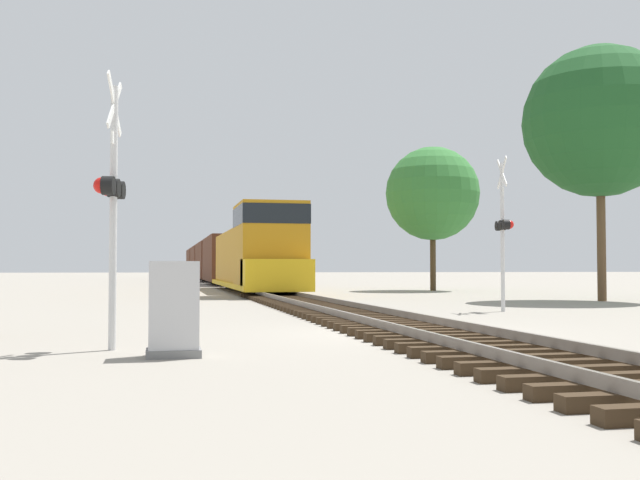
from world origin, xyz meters
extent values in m
plane|color=gray|center=(0.00, 0.00, 0.00)|extent=(400.00, 400.00, 0.00)
cube|color=#382819|center=(0.00, -6.90, 0.08)|extent=(2.60, 0.22, 0.16)
cube|color=#382819|center=(0.00, -6.30, 0.08)|extent=(2.60, 0.22, 0.16)
cube|color=#382819|center=(0.00, -5.70, 0.08)|extent=(2.60, 0.22, 0.16)
cube|color=#382819|center=(0.00, -5.10, 0.08)|extent=(2.60, 0.22, 0.16)
cube|color=#382819|center=(0.00, -4.50, 0.08)|extent=(2.60, 0.22, 0.16)
cube|color=#382819|center=(0.00, -3.90, 0.08)|extent=(2.60, 0.22, 0.16)
cube|color=#382819|center=(0.00, -3.30, 0.08)|extent=(2.60, 0.22, 0.16)
cube|color=#382819|center=(0.00, -2.70, 0.08)|extent=(2.60, 0.22, 0.16)
cube|color=#382819|center=(0.00, -2.10, 0.08)|extent=(2.60, 0.22, 0.16)
cube|color=#382819|center=(0.00, -1.50, 0.08)|extent=(2.60, 0.22, 0.16)
cube|color=#382819|center=(0.00, -0.90, 0.08)|extent=(2.60, 0.22, 0.16)
cube|color=#382819|center=(0.00, -0.30, 0.08)|extent=(2.60, 0.22, 0.16)
cube|color=#382819|center=(0.00, 0.30, 0.08)|extent=(2.60, 0.22, 0.16)
cube|color=#382819|center=(0.00, 0.90, 0.08)|extent=(2.60, 0.22, 0.16)
cube|color=#382819|center=(0.00, 1.50, 0.08)|extent=(2.60, 0.22, 0.16)
cube|color=#382819|center=(0.00, 2.10, 0.08)|extent=(2.60, 0.22, 0.16)
cube|color=#382819|center=(0.00, 2.70, 0.08)|extent=(2.60, 0.22, 0.16)
cube|color=#382819|center=(0.00, 3.30, 0.08)|extent=(2.60, 0.22, 0.16)
cube|color=#382819|center=(0.00, 3.90, 0.08)|extent=(2.60, 0.22, 0.16)
cube|color=#382819|center=(0.00, 4.50, 0.08)|extent=(2.60, 0.22, 0.16)
cube|color=#382819|center=(0.00, 5.10, 0.08)|extent=(2.60, 0.22, 0.16)
cube|color=#382819|center=(0.00, 5.70, 0.08)|extent=(2.60, 0.22, 0.16)
cube|color=#382819|center=(0.00, 6.30, 0.08)|extent=(2.60, 0.22, 0.16)
cube|color=#382819|center=(0.00, 6.90, 0.08)|extent=(2.60, 0.22, 0.16)
cube|color=#382819|center=(0.00, 7.50, 0.08)|extent=(2.60, 0.22, 0.16)
cube|color=#382819|center=(0.00, 8.10, 0.08)|extent=(2.60, 0.22, 0.16)
cube|color=#382819|center=(0.00, 8.70, 0.08)|extent=(2.60, 0.22, 0.16)
cube|color=#382819|center=(0.00, 9.30, 0.08)|extent=(2.60, 0.22, 0.16)
cube|color=#382819|center=(0.00, 9.90, 0.08)|extent=(2.60, 0.22, 0.16)
cube|color=#382819|center=(0.00, 10.50, 0.08)|extent=(2.60, 0.22, 0.16)
cube|color=#382819|center=(0.00, 11.10, 0.08)|extent=(2.60, 0.22, 0.16)
cube|color=#382819|center=(0.00, 11.70, 0.08)|extent=(2.60, 0.22, 0.16)
cube|color=#382819|center=(0.00, 12.30, 0.08)|extent=(2.60, 0.22, 0.16)
cube|color=#382819|center=(0.00, 12.90, 0.08)|extent=(2.60, 0.22, 0.16)
cube|color=#382819|center=(0.00, 13.50, 0.08)|extent=(2.60, 0.22, 0.16)
cube|color=#382819|center=(0.00, 14.10, 0.08)|extent=(2.60, 0.22, 0.16)
cube|color=#382819|center=(0.00, 14.70, 0.08)|extent=(2.60, 0.22, 0.16)
cube|color=#382819|center=(0.00, 15.30, 0.08)|extent=(2.60, 0.22, 0.16)
cube|color=#382819|center=(0.00, 15.90, 0.08)|extent=(2.60, 0.22, 0.16)
cube|color=#382819|center=(0.00, 16.50, 0.08)|extent=(2.60, 0.22, 0.16)
cube|color=#382819|center=(0.00, 17.10, 0.08)|extent=(2.60, 0.22, 0.16)
cube|color=#382819|center=(0.00, 17.70, 0.08)|extent=(2.60, 0.22, 0.16)
cube|color=#382819|center=(0.00, 18.30, 0.08)|extent=(2.60, 0.22, 0.16)
cube|color=#382819|center=(0.00, 18.90, 0.08)|extent=(2.60, 0.22, 0.16)
cube|color=#382819|center=(0.00, 19.50, 0.08)|extent=(2.60, 0.22, 0.16)
cube|color=slate|center=(-0.72, 0.00, 0.23)|extent=(0.07, 160.00, 0.15)
cube|color=slate|center=(0.72, 0.00, 0.23)|extent=(0.07, 160.00, 0.15)
cube|color=#B77A14|center=(0.00, 29.06, 1.84)|extent=(2.49, 13.85, 3.05)
cube|color=#B77A14|center=(0.00, 19.37, 2.27)|extent=(2.93, 4.35, 3.92)
cube|color=black|center=(0.00, 19.37, 3.64)|extent=(2.96, 4.40, 0.86)
cube|color=gold|center=(0.00, 17.19, 1.00)|extent=(2.93, 1.98, 1.37)
cube|color=gold|center=(0.00, 26.09, 0.43)|extent=(2.99, 19.39, 0.24)
cube|color=black|center=(0.00, 19.66, 0.50)|extent=(1.58, 2.20, 1.00)
cube|color=black|center=(0.00, 32.53, 0.50)|extent=(1.58, 2.20, 1.00)
cube|color=#4C2819|center=(0.00, 43.68, 2.00)|extent=(2.78, 12.00, 3.39)
cube|color=black|center=(0.00, 39.78, 0.45)|extent=(1.58, 2.20, 0.90)
cube|color=black|center=(0.00, 47.58, 0.45)|extent=(1.58, 2.20, 0.90)
cube|color=#4C2819|center=(0.00, 57.37, 2.00)|extent=(2.78, 12.00, 3.39)
cube|color=black|center=(0.00, 53.46, 0.45)|extent=(1.58, 2.20, 0.90)
cube|color=black|center=(0.00, 61.27, 0.45)|extent=(1.58, 2.20, 0.90)
cube|color=#4C2819|center=(0.00, 71.05, 2.00)|extent=(2.78, 12.00, 3.39)
cube|color=black|center=(0.00, 67.15, 0.45)|extent=(1.58, 2.20, 0.90)
cube|color=black|center=(0.00, 74.95, 0.45)|extent=(1.58, 2.20, 0.90)
cube|color=#4C2819|center=(0.00, 84.74, 2.00)|extent=(2.78, 12.00, 3.39)
cube|color=black|center=(0.00, 80.84, 0.45)|extent=(1.58, 2.20, 0.90)
cube|color=black|center=(0.00, 88.64, 0.45)|extent=(1.58, 2.20, 0.90)
cylinder|color=silver|center=(-5.60, -1.90, 2.13)|extent=(0.12, 0.12, 4.25)
cube|color=white|center=(-5.60, -1.90, 3.95)|extent=(0.19, 0.92, 0.93)
cube|color=white|center=(-5.60, -1.90, 3.95)|extent=(0.19, 0.92, 0.93)
cube|color=black|center=(-5.60, -1.90, 2.60)|extent=(0.21, 0.86, 0.06)
cylinder|color=black|center=(-5.54, -1.56, 2.60)|extent=(0.23, 0.33, 0.30)
sphere|color=red|center=(-5.64, -1.54, 2.60)|extent=(0.26, 0.26, 0.26)
cylinder|color=black|center=(-5.60, -1.90, 2.60)|extent=(0.23, 0.33, 0.30)
sphere|color=red|center=(-5.70, -1.89, 2.60)|extent=(0.26, 0.26, 0.26)
cylinder|color=black|center=(-5.66, -2.25, 2.60)|extent=(0.23, 0.33, 0.30)
sphere|color=red|center=(-5.76, -2.23, 2.60)|extent=(0.26, 0.26, 0.26)
cube|color=white|center=(-5.60, -1.90, 3.40)|extent=(0.08, 0.32, 0.20)
cylinder|color=silver|center=(5.24, 6.55, 2.25)|extent=(0.12, 0.12, 4.49)
cube|color=white|center=(5.24, 6.55, 4.19)|extent=(0.16, 0.92, 0.93)
cube|color=white|center=(5.24, 6.55, 4.19)|extent=(0.16, 0.92, 0.93)
cube|color=black|center=(5.24, 6.55, 2.60)|extent=(0.18, 0.86, 0.06)
cylinder|color=black|center=(5.19, 6.21, 2.60)|extent=(0.22, 0.32, 0.30)
sphere|color=red|center=(5.29, 6.19, 2.60)|extent=(0.26, 0.26, 0.26)
cylinder|color=black|center=(5.24, 6.55, 2.60)|extent=(0.22, 0.32, 0.30)
sphere|color=red|center=(5.34, 6.54, 2.60)|extent=(0.26, 0.26, 0.26)
cylinder|color=black|center=(5.29, 6.90, 2.60)|extent=(0.22, 0.32, 0.30)
sphere|color=red|center=(5.39, 6.89, 2.60)|extent=(0.26, 0.26, 0.26)
cube|color=white|center=(5.24, 6.55, 3.64)|extent=(0.08, 0.32, 0.20)
cube|color=slate|center=(-4.65, -3.04, 0.06)|extent=(0.80, 0.60, 0.12)
cube|color=#BCBCBF|center=(-4.65, -3.04, 0.77)|extent=(0.72, 0.55, 1.29)
cylinder|color=brown|center=(12.25, 12.30, 2.67)|extent=(0.34, 0.34, 5.34)
sphere|color=#1E5123|center=(12.25, 12.30, 7.16)|extent=(6.05, 6.05, 6.05)
cylinder|color=#473521|center=(10.51, 26.45, 1.99)|extent=(0.33, 0.33, 3.98)
sphere|color=#337533|center=(10.51, 26.45, 5.61)|extent=(5.42, 5.42, 5.42)
camera|label=1|loc=(-4.85, -14.32, 1.32)|focal=42.00mm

